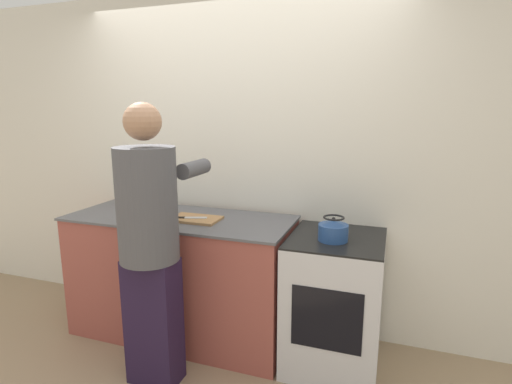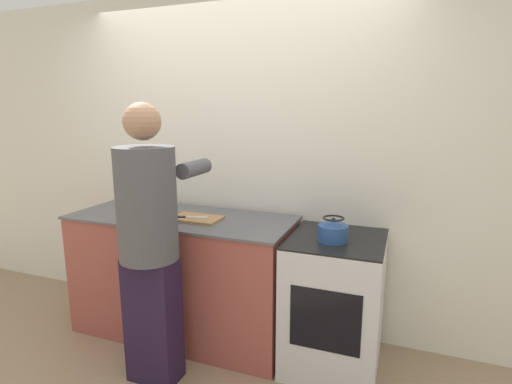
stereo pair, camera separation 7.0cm
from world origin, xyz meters
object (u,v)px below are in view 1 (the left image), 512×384
Objects in this scene: person at (150,238)px; bowl_prep at (147,216)px; kettle at (333,230)px; oven at (334,301)px; knife at (188,218)px; canister_jar at (131,195)px; cutting_board at (195,219)px.

person reaches higher than bowl_prep.
kettle is (1.03, 0.47, 0.02)m from person.
bowl_prep is at bearing -176.28° from kettle.
bowl_prep is at bearing -173.22° from oven.
bowl_prep is at bearing 126.26° from person.
knife is 0.29m from bowl_prep.
knife is at bearing -21.91° from canister_jar.
knife is (-0.00, 0.48, 0.01)m from person.
kettle is 1.31m from bowl_prep.
cutting_board is 2.88× the size of bowl_prep.
oven is 2.54× the size of cutting_board.
cutting_board is (0.04, 0.50, -0.01)m from person.
person reaches higher than canister_jar.
oven is at bearing -13.42° from knife.
cutting_board is at bearing -177.52° from oven.
canister_jar reaches higher than cutting_board.
bowl_prep reaches higher than oven.
oven is 1.16m from knife.
knife is (-0.04, -0.03, 0.01)m from cutting_board.
kettle reaches higher than cutting_board.
canister_jar is at bearing 173.28° from oven.
bowl_prep reaches higher than cutting_board.
canister_jar is (-0.40, 0.36, 0.05)m from bowl_prep.
bowl_prep is at bearing -179.52° from knife.
cutting_board reaches higher than oven.
cutting_board is 0.99m from kettle.
knife is at bearing 17.65° from bowl_prep.
bowl_prep is (-1.33, -0.16, 0.52)m from oven.
oven is at bearing 27.68° from person.
cutting_board is at bearing 178.31° from kettle.
bowl_prep is 0.78× the size of canister_jar.
kettle reaches higher than oven.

